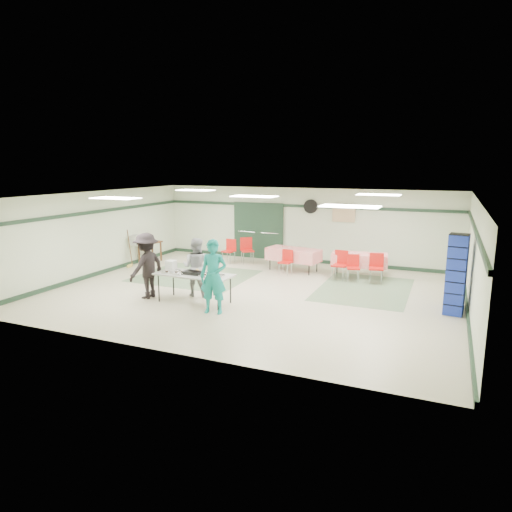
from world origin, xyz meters
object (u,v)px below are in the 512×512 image
at_px(crate_stack_blue_b, 456,274).
at_px(broom, 130,248).
at_px(volunteer_grey, 196,267).
at_px(chair_b, 340,262).
at_px(crate_stack_red, 455,284).
at_px(chair_d, 286,259).
at_px(printer_table, 150,245).
at_px(chair_loose_a, 247,248).
at_px(dining_table_b, 293,254).
at_px(office_printer, 138,240).
at_px(crate_stack_blue_a, 456,275).
at_px(dining_table_a, 359,259).
at_px(volunteer_teal, 213,277).
at_px(chair_loose_b, 230,249).
at_px(chair_a, 353,265).
at_px(volunteer_dark, 147,266).
at_px(serving_table, 194,275).
at_px(chair_c, 376,265).

distance_m(crate_stack_blue_b, broom, 10.40).
bearing_deg(volunteer_grey, chair_b, -140.41).
height_order(crate_stack_red, broom, broom).
height_order(chair_d, printer_table, chair_d).
relative_size(chair_d, chair_loose_a, 0.87).
relative_size(dining_table_b, broom, 1.43).
xyz_separation_m(volunteer_grey, printer_table, (-3.84, 3.20, -0.17)).
height_order(volunteer_grey, office_printer, volunteer_grey).
bearing_deg(crate_stack_blue_a, chair_d, 155.57).
bearing_deg(volunteer_grey, dining_table_a, -139.91).
height_order(volunteer_teal, office_printer, volunteer_teal).
height_order(volunteer_grey, crate_stack_blue_a, crate_stack_blue_a).
relative_size(chair_loose_a, crate_stack_blue_a, 0.48).
distance_m(chair_loose_a, chair_loose_b, 0.62).
bearing_deg(chair_a, broom, 172.56).
distance_m(chair_b, crate_stack_red, 3.68).
distance_m(crate_stack_blue_b, printer_table, 10.43).
bearing_deg(chair_loose_a, crate_stack_blue_a, -62.26).
bearing_deg(volunteer_teal, chair_a, 49.87).
bearing_deg(printer_table, dining_table_b, 15.73).
bearing_deg(volunteer_dark, chair_d, 154.91).
distance_m(dining_table_a, office_printer, 7.65).
height_order(volunteer_teal, dining_table_b, volunteer_teal).
bearing_deg(volunteer_dark, chair_loose_a, -179.98).
bearing_deg(dining_table_a, chair_b, -138.50).
xyz_separation_m(chair_loose_a, broom, (-3.48, -2.16, 0.10)).
relative_size(crate_stack_blue_b, printer_table, 1.90).
relative_size(dining_table_a, crate_stack_blue_b, 1.05).
bearing_deg(crate_stack_red, chair_loose_b, 161.08).
bearing_deg(crate_stack_blue_b, crate_stack_blue_a, -90.00).
relative_size(volunteer_teal, crate_stack_blue_b, 1.05).
xyz_separation_m(crate_stack_blue_a, crate_stack_blue_b, (0.00, 0.59, -0.12)).
bearing_deg(volunteer_teal, dining_table_a, 52.02).
bearing_deg(chair_loose_a, crate_stack_red, -58.31).
height_order(chair_b, chair_loose_b, chair_b).
bearing_deg(printer_table, volunteer_grey, -31.11).
bearing_deg(office_printer, serving_table, -44.71).
height_order(volunteer_grey, printer_table, volunteer_grey).
height_order(serving_table, chair_loose_a, chair_loose_a).
distance_m(dining_table_b, chair_loose_b, 2.54).
distance_m(chair_c, printer_table, 8.14).
relative_size(volunteer_grey, dining_table_a, 0.89).
height_order(serving_table, volunteer_teal, volunteer_teal).
bearing_deg(volunteer_grey, chair_loose_b, -82.21).
bearing_deg(crate_stack_blue_b, chair_loose_a, 158.37).
relative_size(volunteer_teal, printer_table, 1.99).
bearing_deg(chair_loose_b, chair_a, -5.08).
relative_size(volunteer_dark, crate_stack_red, 1.45).
bearing_deg(dining_table_a, dining_table_b, 172.09).
xyz_separation_m(serving_table, chair_d, (1.18, 3.85, -0.22)).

